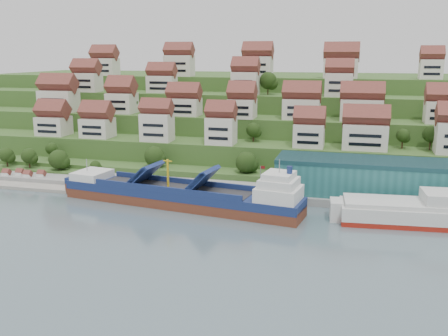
# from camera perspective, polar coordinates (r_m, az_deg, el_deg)

# --- Properties ---
(ground) EXTENTS (300.00, 300.00, 0.00)m
(ground) POSITION_cam_1_polar(r_m,az_deg,el_deg) (137.90, -4.03, -4.36)
(ground) COLOR slate
(ground) RESTS_ON ground
(quay) EXTENTS (180.00, 14.00, 2.20)m
(quay) POSITION_cam_1_polar(r_m,az_deg,el_deg) (146.87, 5.28, -2.85)
(quay) COLOR gray
(quay) RESTS_ON ground
(pebble_beach) EXTENTS (45.00, 20.00, 1.00)m
(pebble_beach) POSITION_cam_1_polar(r_m,az_deg,el_deg) (174.49, -21.06, -1.33)
(pebble_beach) COLOR gray
(pebble_beach) RESTS_ON ground
(hillside) EXTENTS (260.00, 128.00, 31.00)m
(hillside) POSITION_cam_1_polar(r_m,az_deg,el_deg) (234.00, 4.14, 5.50)
(hillside) COLOR #2D4C1E
(hillside) RESTS_ON ground
(hillside_village) EXTENTS (160.27, 61.65, 29.12)m
(hillside_village) POSITION_cam_1_polar(r_m,az_deg,el_deg) (190.25, 0.97, 7.82)
(hillside_village) COLOR beige
(hillside_village) RESTS_ON ground
(hillside_trees) EXTENTS (144.07, 62.94, 30.89)m
(hillside_trees) POSITION_cam_1_polar(r_m,az_deg,el_deg) (176.96, -2.55, 4.76)
(hillside_trees) COLOR #233D14
(hillside_trees) RESTS_ON ground
(warehouse) EXTENTS (60.00, 15.00, 10.00)m
(warehouse) POSITION_cam_1_polar(r_m,az_deg,el_deg) (145.74, 17.97, -1.08)
(warehouse) COLOR #276A6A
(warehouse) RESTS_ON quay
(flagpole) EXTENTS (1.28, 0.16, 8.00)m
(flagpole) POSITION_cam_1_polar(r_m,az_deg,el_deg) (140.93, 4.23, -1.07)
(flagpole) COLOR gray
(flagpole) RESTS_ON quay
(beach_huts) EXTENTS (14.40, 3.70, 2.20)m
(beach_huts) POSITION_cam_1_polar(r_m,az_deg,el_deg) (174.33, -21.87, -0.87)
(beach_huts) COLOR white
(beach_huts) RESTS_ON pebble_beach
(cargo_ship) EXTENTS (69.53, 20.29, 15.12)m
(cargo_ship) POSITION_cam_1_polar(r_m,az_deg,el_deg) (136.70, -4.38, -3.22)
(cargo_ship) COLOR brown
(cargo_ship) RESTS_ON ground
(second_ship) EXTENTS (32.30, 14.35, 9.11)m
(second_ship) POSITION_cam_1_polar(r_m,az_deg,el_deg) (131.44, 20.34, -4.79)
(second_ship) COLOR maroon
(second_ship) RESTS_ON ground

